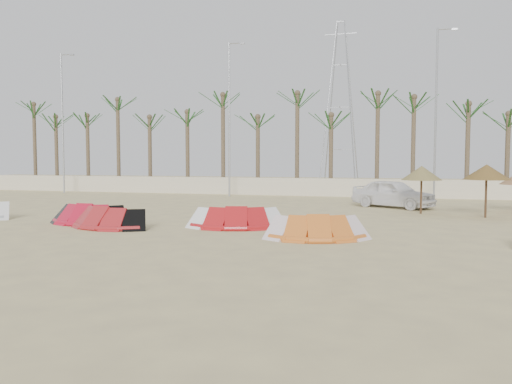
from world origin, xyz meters
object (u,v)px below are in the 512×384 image
(car, at_px, (393,193))
(kite_orange, at_px, (319,226))
(kite_red_mid, at_px, (112,216))
(kite_red_left, at_px, (92,213))
(kite_red_right, at_px, (239,216))
(parasol_left, at_px, (422,173))
(parasol_mid, at_px, (487,172))

(car, bearing_deg, kite_orange, -161.35)
(kite_red_mid, distance_m, kite_orange, 8.38)
(kite_red_left, bearing_deg, kite_orange, -8.15)
(kite_red_left, xyz_separation_m, kite_orange, (9.77, -1.40, 0.00))
(kite_red_right, bearing_deg, kite_orange, -29.63)
(kite_red_mid, xyz_separation_m, kite_orange, (8.36, -0.64, -0.00))
(kite_red_left, bearing_deg, parasol_left, 29.44)
(kite_red_right, relative_size, car, 0.86)
(kite_red_left, height_order, kite_orange, same)
(kite_red_left, height_order, parasol_mid, parasol_mid)
(parasol_mid, relative_size, car, 0.53)
(parasol_mid, bearing_deg, kite_orange, -128.81)
(kite_orange, bearing_deg, parasol_mid, 51.19)
(parasol_left, relative_size, car, 0.51)
(kite_red_left, xyz_separation_m, kite_red_mid, (1.41, -0.76, 0.00))
(kite_red_mid, distance_m, car, 15.51)
(kite_red_right, bearing_deg, parasol_mid, 31.40)
(parasol_left, xyz_separation_m, car, (-1.35, 2.88, -1.22))
(kite_red_left, distance_m, kite_orange, 9.87)
(kite_red_mid, distance_m, parasol_left, 14.73)
(kite_orange, height_order, parasol_left, parasol_left)
(car, bearing_deg, parasol_left, -125.15)
(parasol_mid, xyz_separation_m, car, (-4.13, 3.84, -1.30))
(parasol_mid, bearing_deg, kite_red_mid, -153.51)
(parasol_mid, bearing_deg, parasol_left, 160.87)
(kite_red_left, xyz_separation_m, kite_red_right, (6.31, 0.57, 0.00))
(kite_red_mid, height_order, car, car)
(kite_red_right, xyz_separation_m, parasol_mid, (9.92, 6.06, 1.67))
(kite_red_mid, xyz_separation_m, parasol_left, (12.04, 8.35, 1.58))
(kite_red_left, height_order, car, car)
(kite_orange, xyz_separation_m, parasol_mid, (6.46, 8.03, 1.67))
(kite_red_left, height_order, parasol_left, parasol_left)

